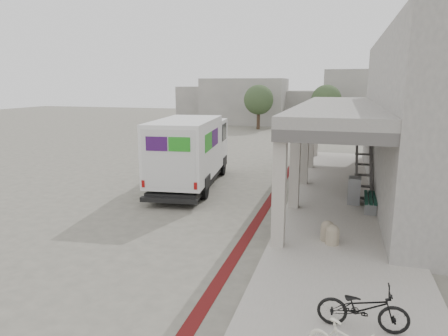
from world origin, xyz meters
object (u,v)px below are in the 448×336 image
(fedex_truck, at_px, (191,150))
(bench, at_px, (370,200))
(bicycle_black, at_px, (363,308))
(utility_cabinet, at_px, (354,190))

(fedex_truck, xyz_separation_m, bench, (8.13, -1.76, -1.31))
(fedex_truck, relative_size, bicycle_black, 4.57)
(bench, height_order, utility_cabinet, utility_cabinet)
(bench, relative_size, utility_cabinet, 1.89)
(utility_cabinet, xyz_separation_m, bicycle_black, (-0.03, -8.89, -0.08))
(utility_cabinet, bearing_deg, bicycle_black, -87.09)
(bench, bearing_deg, fedex_truck, 169.80)
(utility_cabinet, relative_size, bicycle_black, 0.62)
(utility_cabinet, bearing_deg, fedex_truck, 174.07)
(fedex_truck, height_order, bicycle_black, fedex_truck)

